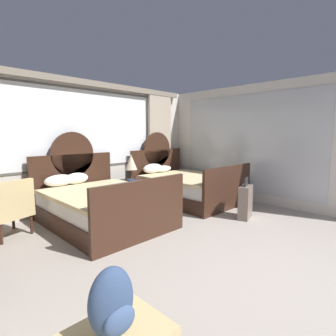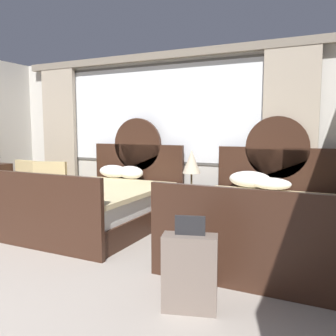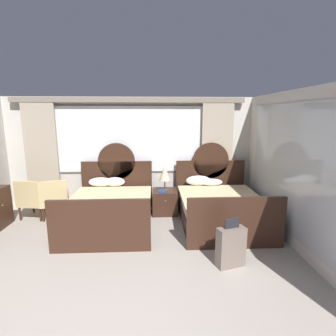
# 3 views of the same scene
# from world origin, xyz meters

# --- Properties ---
(wall_back_window) EXTENTS (5.93, 0.22, 2.70)m
(wall_back_window) POSITION_xyz_m (0.00, 4.35, 1.43)
(wall_back_window) COLOR beige
(wall_back_window) RESTS_ON ground_plane
(bed_near_window) EXTENTS (1.69, 2.23, 1.62)m
(bed_near_window) POSITION_xyz_m (-0.34, 3.15, 0.35)
(bed_near_window) COLOR #382116
(bed_near_window) RESTS_ON ground_plane
(bed_near_mirror) EXTENTS (1.69, 2.23, 1.62)m
(bed_near_mirror) POSITION_xyz_m (1.95, 3.15, 0.35)
(bed_near_mirror) COLOR #382116
(bed_near_mirror) RESTS_ON ground_plane
(nightstand_between_beds) EXTENTS (0.57, 0.60, 0.55)m
(nightstand_between_beds) POSITION_xyz_m (0.81, 3.77, 0.28)
(nightstand_between_beds) COLOR #382116
(nightstand_between_beds) RESTS_ON ground_plane
(table_lamp_on_nightstand) EXTENTS (0.27, 0.27, 0.58)m
(table_lamp_on_nightstand) POSITION_xyz_m (0.81, 3.79, 0.95)
(table_lamp_on_nightstand) COLOR brown
(table_lamp_on_nightstand) RESTS_ON nightstand_between_beds
(book_on_nightstand) EXTENTS (0.18, 0.26, 0.03)m
(book_on_nightstand) POSITION_xyz_m (0.75, 3.66, 0.57)
(book_on_nightstand) COLOR navy
(book_on_nightstand) RESTS_ON nightstand_between_beds
(armchair_by_window_left) EXTENTS (0.72, 0.72, 0.89)m
(armchair_by_window_left) POSITION_xyz_m (-1.66, 3.60, 0.47)
(armchair_by_window_left) COLOR tan
(armchair_by_window_left) RESTS_ON ground_plane
(armchair_by_window_centre) EXTENTS (0.66, 0.66, 0.89)m
(armchair_by_window_centre) POSITION_xyz_m (-2.12, 3.60, 0.47)
(armchair_by_window_centre) COLOR tan
(armchair_by_window_centre) RESTS_ON ground_plane
(suitcase_on_floor) EXTENTS (0.47, 0.30, 0.77)m
(suitcase_on_floor) POSITION_xyz_m (1.72, 1.50, 0.31)
(suitcase_on_floor) COLOR #75665B
(suitcase_on_floor) RESTS_ON ground_plane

